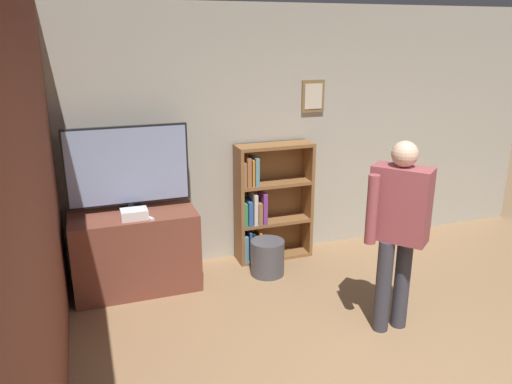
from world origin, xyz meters
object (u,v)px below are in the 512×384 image
Objects in this scene: waste_bin at (267,258)px; person at (398,222)px; bookshelf at (266,205)px; television at (128,167)px; game_console at (134,214)px.

person is at bearing -63.72° from waste_bin.
bookshelf reaches higher than waste_bin.
waste_bin is at bearing -108.09° from bookshelf.
person is at bearing -38.56° from television.
person is at bearing -73.12° from bookshelf.
game_console is 0.65× the size of waste_bin.
game_console reaches higher than waste_bin.
television reaches higher than waste_bin.
person is 4.39× the size of waste_bin.
waste_bin is at bearing -11.57° from television.
television is at bearing 90.18° from game_console.
television is at bearing -175.27° from bookshelf.
game_console is at bearing -89.82° from television.
television is at bearing -167.17° from person.
television is 0.46m from game_console.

